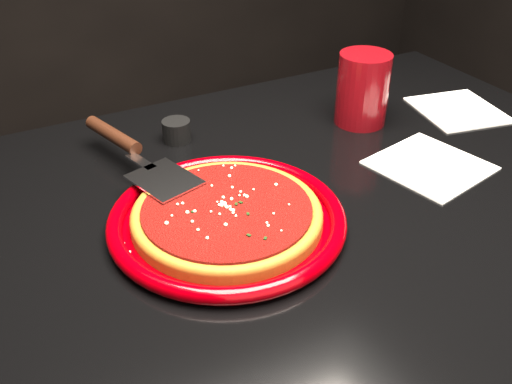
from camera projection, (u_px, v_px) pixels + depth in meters
table at (277, 369)px, 1.04m from camera, size 1.20×0.80×0.75m
plate at (227, 219)px, 0.77m from camera, size 0.41×0.41×0.02m
pizza_crust at (227, 217)px, 0.77m from camera, size 0.32×0.32×0.01m
pizza_crust_rim at (227, 213)px, 0.76m from camera, size 0.32×0.32×0.02m
pizza_sauce at (227, 210)px, 0.76m from camera, size 0.29×0.29×0.01m
parmesan_dusting at (227, 206)px, 0.76m from camera, size 0.22×0.22×0.01m
basil_flecks at (227, 207)px, 0.76m from camera, size 0.20×0.20×0.00m
pizza_server at (137, 153)px, 0.86m from camera, size 0.18×0.34×0.02m
cup at (363, 89)px, 1.01m from camera, size 0.12×0.12×0.13m
napkin_a at (430, 165)px, 0.91m from camera, size 0.19×0.19×0.00m
napkin_b at (458, 110)px, 1.08m from camera, size 0.17×0.18×0.00m
ramekin at (177, 131)px, 0.97m from camera, size 0.06×0.06×0.04m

